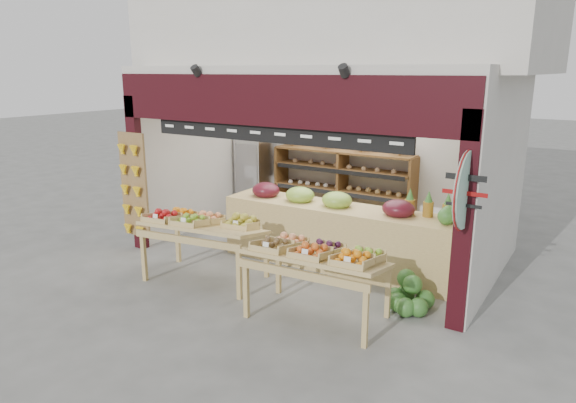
# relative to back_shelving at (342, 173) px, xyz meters

# --- Properties ---
(ground) EXTENTS (60.00, 60.00, 0.00)m
(ground) POSITION_rel_back_shelving_xyz_m (0.32, -1.96, -1.09)
(ground) COLOR #61605C
(ground) RESTS_ON ground
(shop_structure) EXTENTS (6.36, 5.12, 5.40)m
(shop_structure) POSITION_rel_back_shelving_xyz_m (0.32, -0.35, 2.83)
(shop_structure) COLOR beige
(shop_structure) RESTS_ON ground
(banana_board) EXTENTS (0.60, 0.15, 1.80)m
(banana_board) POSITION_rel_back_shelving_xyz_m (-2.41, -3.14, 0.02)
(banana_board) COLOR olive
(banana_board) RESTS_ON ground
(gift_sign) EXTENTS (0.04, 0.93, 0.92)m
(gift_sign) POSITION_rel_back_shelving_xyz_m (3.07, -3.11, 0.66)
(gift_sign) COLOR #A0CAB2
(gift_sign) RESTS_ON ground
(back_shelving) EXTENTS (2.91, 0.48, 1.81)m
(back_shelving) POSITION_rel_back_shelving_xyz_m (0.00, 0.00, 0.00)
(back_shelving) COLOR brown
(back_shelving) RESTS_ON ground
(refrigerator) EXTENTS (0.66, 0.66, 1.68)m
(refrigerator) POSITION_rel_back_shelving_xyz_m (-1.99, -0.15, -0.25)
(refrigerator) COLOR #B6B9BE
(refrigerator) RESTS_ON ground
(cardboard_stack) EXTENTS (1.04, 0.76, 0.70)m
(cardboard_stack) POSITION_rel_back_shelving_xyz_m (-1.29, -0.96, -0.84)
(cardboard_stack) COLOR silver
(cardboard_stack) RESTS_ON ground
(mid_counter) EXTENTS (3.99, 0.88, 1.23)m
(mid_counter) POSITION_rel_back_shelving_xyz_m (0.98, -1.97, -0.55)
(mid_counter) COLOR tan
(mid_counter) RESTS_ON ground
(display_table_left) EXTENTS (1.85, 1.21, 1.09)m
(display_table_left) POSITION_rel_back_shelving_xyz_m (-0.63, -3.47, -0.24)
(display_table_left) COLOR tan
(display_table_left) RESTS_ON ground
(display_table_right) EXTENTS (1.77, 1.07, 1.07)m
(display_table_right) POSITION_rel_back_shelving_xyz_m (1.50, -3.67, -0.24)
(display_table_right) COLOR tan
(display_table_right) RESTS_ON ground
(watermelon_pile) EXTENTS (0.62, 0.64, 0.48)m
(watermelon_pile) POSITION_rel_back_shelving_xyz_m (2.40, -2.83, -0.91)
(watermelon_pile) COLOR #21531B
(watermelon_pile) RESTS_ON ground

